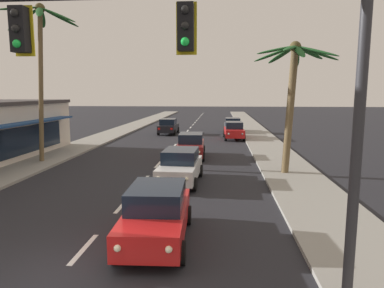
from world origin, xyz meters
The scene contains 13 objects.
ground_plane centered at (0.00, 0.00, 0.00)m, with size 220.00×220.00×0.00m, color #232328.
sidewalk_right centered at (7.80, 20.00, 0.07)m, with size 3.20×110.00×0.14m, color gray.
sidewalk_left centered at (-7.80, 20.00, 0.07)m, with size 3.20×110.00×0.14m, color gray.
lane_markings centered at (0.42, 20.71, 0.00)m, with size 4.28×89.61×0.01m.
traffic_signal_mast centered at (3.30, -0.12, 5.08)m, with size 10.82×0.41×7.07m.
sedan_lead_at_stop_bar centered at (2.00, 2.67, 0.85)m, with size 2.07×4.50×1.68m.
sedan_third_in_queue centered at (1.92, 9.60, 0.85)m, with size 2.09×4.51×1.68m.
sedan_fifth_in_queue centered at (1.85, 16.53, 0.85)m, with size 2.08×4.50×1.68m.
sedan_oncoming_far centered at (-1.80, 30.36, 0.85)m, with size 1.98×4.46×1.68m.
sedan_parked_nearest_kerb centered at (5.26, 32.01, 0.85)m, with size 1.99×4.47×1.68m.
sedan_parked_mid_kerb centered at (5.21, 26.66, 0.85)m, with size 2.06×4.49×1.68m.
palm_left_second centered at (-7.14, 13.78, 7.35)m, with size 4.63×4.56×9.82m.
palm_right_second centered at (7.68, 11.76, 5.23)m, with size 4.42×4.38×7.14m.
Camera 1 is at (3.89, -7.26, 4.45)m, focal length 32.50 mm.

